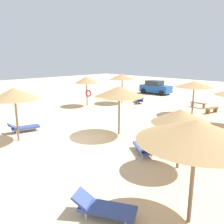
{
  "coord_description": "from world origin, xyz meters",
  "views": [
    {
      "loc": [
        10.4,
        -7.28,
        4.64
      ],
      "look_at": [
        0.0,
        3.0,
        1.2
      ],
      "focal_mm": 37.28,
      "sensor_mm": 36.0,
      "label": 1
    }
  ],
  "objects_px": {
    "parasol_2": "(122,77)",
    "bench_0": "(198,104)",
    "lounger_0": "(144,148)",
    "lounger_4": "(23,127)",
    "parasol_5": "(87,80)",
    "parasol_4": "(14,94)",
    "parasol_3": "(196,131)",
    "lounger_2": "(139,100)",
    "parasol_6": "(194,84)",
    "lounger_3": "(103,207)",
    "parasol_7": "(119,91)",
    "bench_1": "(212,109)",
    "parasol_0": "(181,116)",
    "parked_car": "(155,87)"
  },
  "relations": [
    {
      "from": "parasol_6",
      "to": "parked_car",
      "type": "height_order",
      "value": "parasol_6"
    },
    {
      "from": "lounger_0",
      "to": "lounger_2",
      "type": "height_order",
      "value": "lounger_2"
    },
    {
      "from": "lounger_0",
      "to": "lounger_2",
      "type": "relative_size",
      "value": 1.03
    },
    {
      "from": "parasol_0",
      "to": "bench_0",
      "type": "height_order",
      "value": "parasol_0"
    },
    {
      "from": "lounger_4",
      "to": "parasol_4",
      "type": "bearing_deg",
      "value": -33.96
    },
    {
      "from": "parasol_7",
      "to": "parasol_5",
      "type": "bearing_deg",
      "value": 153.57
    },
    {
      "from": "parasol_2",
      "to": "parasol_6",
      "type": "bearing_deg",
      "value": 2.79
    },
    {
      "from": "parasol_4",
      "to": "bench_0",
      "type": "distance_m",
      "value": 16.38
    },
    {
      "from": "lounger_0",
      "to": "lounger_4",
      "type": "xyz_separation_m",
      "value": [
        -7.57,
        -2.67,
        -0.0
      ]
    },
    {
      "from": "lounger_4",
      "to": "bench_1",
      "type": "bearing_deg",
      "value": 65.43
    },
    {
      "from": "lounger_2",
      "to": "parked_car",
      "type": "height_order",
      "value": "parked_car"
    },
    {
      "from": "parasol_2",
      "to": "parasol_3",
      "type": "xyz_separation_m",
      "value": [
        13.69,
        -11.87,
        0.02
      ]
    },
    {
      "from": "parasol_7",
      "to": "parasol_3",
      "type": "bearing_deg",
      "value": -31.86
    },
    {
      "from": "parasol_2",
      "to": "bench_1",
      "type": "bearing_deg",
      "value": 14.04
    },
    {
      "from": "bench_0",
      "to": "lounger_2",
      "type": "bearing_deg",
      "value": -158.02
    },
    {
      "from": "parasol_0",
      "to": "lounger_2",
      "type": "height_order",
      "value": "parasol_0"
    },
    {
      "from": "parasol_2",
      "to": "bench_0",
      "type": "relative_size",
      "value": 2.01
    },
    {
      "from": "parasol_0",
      "to": "parasol_5",
      "type": "relative_size",
      "value": 0.9
    },
    {
      "from": "parasol_0",
      "to": "lounger_4",
      "type": "xyz_separation_m",
      "value": [
        -9.48,
        -2.54,
        -1.98
      ]
    },
    {
      "from": "bench_1",
      "to": "parked_car",
      "type": "relative_size",
      "value": 0.38
    },
    {
      "from": "parasol_0",
      "to": "parasol_5",
      "type": "xyz_separation_m",
      "value": [
        -13.14,
        5.57,
        0.22
      ]
    },
    {
      "from": "lounger_3",
      "to": "bench_1",
      "type": "height_order",
      "value": "lounger_3"
    },
    {
      "from": "parasol_0",
      "to": "lounger_4",
      "type": "bearing_deg",
      "value": -165.02
    },
    {
      "from": "parasol_7",
      "to": "bench_0",
      "type": "bearing_deg",
      "value": 90.67
    },
    {
      "from": "parasol_5",
      "to": "parasol_7",
      "type": "relative_size",
      "value": 0.96
    },
    {
      "from": "lounger_0",
      "to": "bench_0",
      "type": "xyz_separation_m",
      "value": [
        -3.12,
        12.34,
        0.03
      ]
    },
    {
      "from": "lounger_2",
      "to": "parasol_7",
      "type": "bearing_deg",
      "value": -57.7
    },
    {
      "from": "parasol_6",
      "to": "bench_1",
      "type": "height_order",
      "value": "parasol_6"
    },
    {
      "from": "parasol_3",
      "to": "parasol_7",
      "type": "distance_m",
      "value": 8.1
    },
    {
      "from": "parasol_6",
      "to": "lounger_3",
      "type": "xyz_separation_m",
      "value": [
        4.18,
        -13.85,
        -2.22
      ]
    },
    {
      "from": "parasol_4",
      "to": "bench_0",
      "type": "height_order",
      "value": "parasol_4"
    },
    {
      "from": "lounger_3",
      "to": "bench_1",
      "type": "xyz_separation_m",
      "value": [
        -3.28,
        15.61,
        0.03
      ]
    },
    {
      "from": "parasol_7",
      "to": "lounger_4",
      "type": "height_order",
      "value": "parasol_7"
    },
    {
      "from": "parasol_7",
      "to": "lounger_3",
      "type": "distance_m",
      "value": 8.06
    },
    {
      "from": "parasol_7",
      "to": "lounger_2",
      "type": "height_order",
      "value": "parasol_7"
    },
    {
      "from": "parasol_0",
      "to": "lounger_2",
      "type": "relative_size",
      "value": 1.38
    },
    {
      "from": "bench_0",
      "to": "parked_car",
      "type": "bearing_deg",
      "value": 151.37
    },
    {
      "from": "lounger_2",
      "to": "lounger_3",
      "type": "bearing_deg",
      "value": -54.35
    },
    {
      "from": "parasol_5",
      "to": "lounger_3",
      "type": "xyz_separation_m",
      "value": [
        13.22,
        -9.99,
        -2.2
      ]
    },
    {
      "from": "parasol_5",
      "to": "parked_car",
      "type": "bearing_deg",
      "value": 89.03
    },
    {
      "from": "parasol_7",
      "to": "lounger_2",
      "type": "distance_m",
      "value": 10.67
    },
    {
      "from": "lounger_3",
      "to": "parked_car",
      "type": "height_order",
      "value": "parked_car"
    },
    {
      "from": "parasol_6",
      "to": "parasol_3",
      "type": "bearing_deg",
      "value": -63.57
    },
    {
      "from": "parasol_3",
      "to": "lounger_2",
      "type": "relative_size",
      "value": 1.7
    },
    {
      "from": "parasol_0",
      "to": "parasol_7",
      "type": "height_order",
      "value": "parasol_7"
    },
    {
      "from": "parasol_5",
      "to": "parasol_4",
      "type": "bearing_deg",
      "value": -60.98
    },
    {
      "from": "parasol_4",
      "to": "lounger_0",
      "type": "height_order",
      "value": "parasol_4"
    },
    {
      "from": "parasol_6",
      "to": "lounger_4",
      "type": "relative_size",
      "value": 1.52
    },
    {
      "from": "parasol_3",
      "to": "bench_0",
      "type": "distance_m",
      "value": 16.97
    },
    {
      "from": "parasol_4",
      "to": "lounger_3",
      "type": "relative_size",
      "value": 1.54
    }
  ]
}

